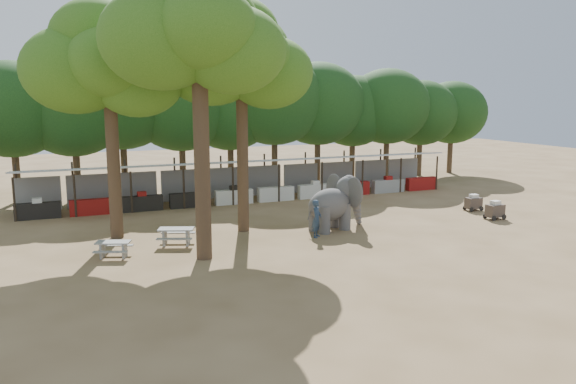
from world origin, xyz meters
name	(u,v)px	position (x,y,z in m)	size (l,w,h in m)	color
ground	(355,255)	(0.00, 0.00, 0.00)	(100.00, 100.00, 0.00)	brown
vendor_stalls	(250,182)	(0.00, 13.84, 1.18)	(28.00, 2.99, 2.80)	#ABAEB3
yard_tree_left	(105,62)	(-9.13, 7.19, 8.20)	(7.10, 6.90, 11.02)	#332316
yard_tree_center	(194,30)	(-6.13, 2.19, 9.21)	(7.10, 6.90, 12.04)	#332316
yard_tree_back	(237,56)	(-3.13, 6.19, 8.54)	(7.10, 6.90, 11.36)	#332316
backdrop_trees	(227,112)	(0.00, 19.00, 5.51)	(46.46, 5.95, 8.33)	#332316
elephant	(336,203)	(1.46, 4.60, 1.35)	(3.63, 2.66, 2.69)	#444141
handler	(317,219)	(-0.16, 3.45, 0.91)	(0.65, 0.44, 1.81)	#26384C
picnic_table_near	(113,247)	(-9.48, 3.55, 0.45)	(1.74, 1.65, 0.69)	gray
picnic_table_far	(176,234)	(-6.66, 4.54, 0.51)	(1.96, 1.87, 0.78)	gray
cart_front	(495,210)	(10.55, 3.29, 0.51)	(1.10, 0.76, 1.03)	#372B24
cart_back	(473,203)	(11.05, 5.61, 0.48)	(1.01, 0.67, 0.97)	#372B24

